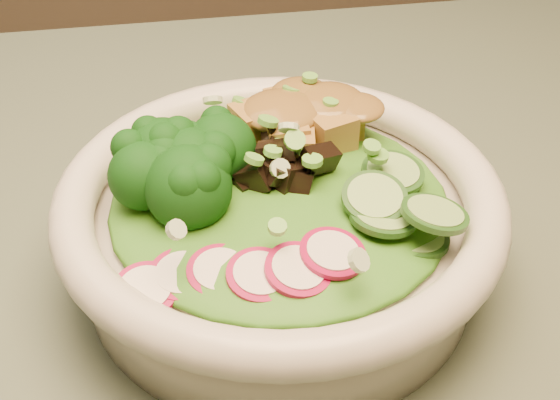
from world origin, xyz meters
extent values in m
cylinder|color=black|center=(0.55, 0.35, 0.36)|extent=(0.06, 0.06, 0.72)
cube|color=#475445|center=(0.00, 0.00, 0.73)|extent=(1.20, 0.80, 0.03)
cylinder|color=beige|center=(0.12, 0.01, 0.78)|extent=(0.24, 0.24, 0.05)
torus|color=beige|center=(0.12, 0.01, 0.81)|extent=(0.27, 0.27, 0.03)
ellipsoid|color=#206214|center=(0.12, 0.01, 0.81)|extent=(0.21, 0.21, 0.02)
ellipsoid|color=brown|center=(0.15, 0.07, 0.84)|extent=(0.07, 0.06, 0.02)
camera|label=1|loc=(0.06, -0.35, 1.10)|focal=50.00mm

